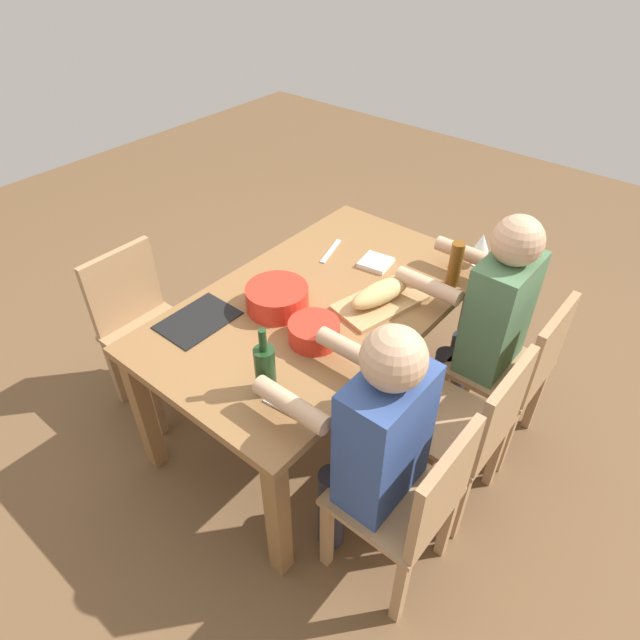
% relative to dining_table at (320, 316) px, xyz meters
% --- Properties ---
extents(ground_plane, '(8.00, 8.00, 0.00)m').
position_rel_dining_table_xyz_m(ground_plane, '(0.00, 0.00, -0.65)').
color(ground_plane, brown).
extents(dining_table, '(1.60, 0.94, 0.74)m').
position_rel_dining_table_xyz_m(dining_table, '(0.00, 0.00, 0.00)').
color(dining_table, olive).
rests_on(dining_table, ground_plane).
extents(chair_far_right, '(0.40, 0.40, 0.85)m').
position_rel_dining_table_xyz_m(chair_far_right, '(0.44, 0.79, -0.17)').
color(chair_far_right, '#A87F56').
rests_on(chair_far_right, ground_plane).
extents(diner_far_right, '(0.41, 0.53, 1.20)m').
position_rel_dining_table_xyz_m(diner_far_right, '(0.44, 0.61, 0.05)').
color(diner_far_right, '#2D2D38').
rests_on(diner_far_right, ground_plane).
extents(chair_near_right, '(0.40, 0.40, 0.85)m').
position_rel_dining_table_xyz_m(chair_near_right, '(0.44, -0.79, -0.17)').
color(chair_near_right, '#A87F56').
rests_on(chair_near_right, ground_plane).
extents(chair_far_center, '(0.40, 0.40, 0.85)m').
position_rel_dining_table_xyz_m(chair_far_center, '(0.00, 0.79, -0.17)').
color(chair_far_center, '#A87F56').
rests_on(chair_far_center, ground_plane).
extents(chair_far_left, '(0.40, 0.40, 0.85)m').
position_rel_dining_table_xyz_m(chair_far_left, '(-0.44, 0.79, -0.17)').
color(chair_far_left, '#A87F56').
rests_on(chair_far_left, ground_plane).
extents(diner_far_left, '(0.41, 0.53, 1.20)m').
position_rel_dining_table_xyz_m(diner_far_left, '(-0.44, 0.61, 0.05)').
color(diner_far_left, '#2D2D38').
rests_on(diner_far_left, ground_plane).
extents(serving_bowl_fruit, '(0.27, 0.27, 0.11)m').
position_rel_dining_table_xyz_m(serving_bowl_fruit, '(0.16, -0.11, 0.15)').
color(serving_bowl_fruit, red).
rests_on(serving_bowl_fruit, dining_table).
extents(serving_bowl_greens, '(0.21, 0.21, 0.09)m').
position_rel_dining_table_xyz_m(serving_bowl_greens, '(0.22, 0.15, 0.14)').
color(serving_bowl_greens, red).
rests_on(serving_bowl_greens, dining_table).
extents(cutting_board, '(0.44, 0.31, 0.02)m').
position_rel_dining_table_xyz_m(cutting_board, '(-0.15, 0.22, 0.10)').
color(cutting_board, tan).
rests_on(cutting_board, dining_table).
extents(bread_loaf, '(0.34, 0.18, 0.09)m').
position_rel_dining_table_xyz_m(bread_loaf, '(-0.15, 0.22, 0.15)').
color(bread_loaf, tan).
rests_on(bread_loaf, cutting_board).
extents(wine_bottle, '(0.08, 0.08, 0.29)m').
position_rel_dining_table_xyz_m(wine_bottle, '(0.55, 0.20, 0.20)').
color(wine_bottle, '#193819').
rests_on(wine_bottle, dining_table).
extents(beer_bottle, '(0.06, 0.06, 0.22)m').
position_rel_dining_table_xyz_m(beer_bottle, '(-0.49, 0.39, 0.20)').
color(beer_bottle, brown).
rests_on(beer_bottle, dining_table).
extents(wine_glass, '(0.08, 0.08, 0.17)m').
position_rel_dining_table_xyz_m(wine_glass, '(-0.72, 0.40, 0.20)').
color(wine_glass, silver).
rests_on(wine_glass, dining_table).
extents(fork_far_right, '(0.03, 0.17, 0.01)m').
position_rel_dining_table_xyz_m(fork_far_right, '(0.58, 0.31, 0.09)').
color(fork_far_right, silver).
rests_on(fork_far_right, dining_table).
extents(placemat_near_right, '(0.32, 0.23, 0.01)m').
position_rel_dining_table_xyz_m(placemat_near_right, '(0.44, -0.31, 0.09)').
color(placemat_near_right, black).
rests_on(placemat_near_right, dining_table).
extents(fork_far_center, '(0.02, 0.17, 0.01)m').
position_rel_dining_table_xyz_m(fork_far_center, '(0.14, 0.31, 0.09)').
color(fork_far_center, silver).
rests_on(fork_far_center, dining_table).
extents(carving_knife, '(0.23, 0.09, 0.01)m').
position_rel_dining_table_xyz_m(carving_knife, '(-0.35, -0.22, 0.09)').
color(carving_knife, silver).
rests_on(carving_knife, dining_table).
extents(napkin_stack, '(0.16, 0.16, 0.02)m').
position_rel_dining_table_xyz_m(napkin_stack, '(-0.40, 0.02, 0.10)').
color(napkin_stack, white).
rests_on(napkin_stack, dining_table).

